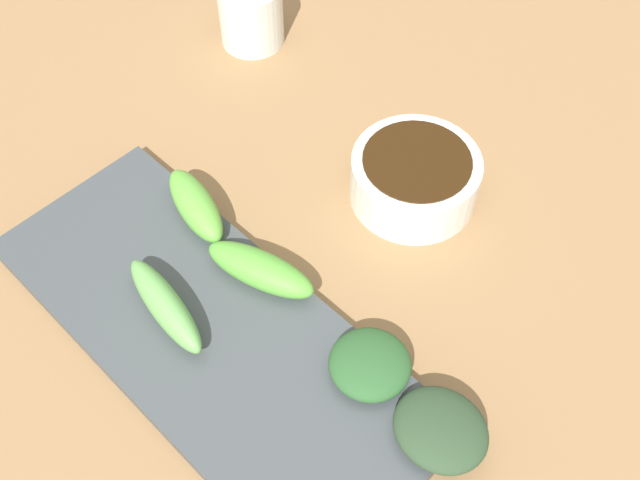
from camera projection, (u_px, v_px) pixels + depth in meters
The scene contains 9 objects.
tabletop at pixel (330, 271), 0.62m from camera, with size 2.10×2.10×0.02m, color #98724A.
sauce_bowl at pixel (417, 178), 0.63m from camera, with size 0.11×0.11×0.04m.
serving_plate at pixel (212, 333), 0.57m from camera, with size 0.15×0.37×0.01m, color #434A4E.
broccoli_leafy_0 at pixel (370, 364), 0.53m from camera, with size 0.06×0.06×0.02m, color #2C5B2D.
broccoli_stalk_1 at pixel (260, 269), 0.58m from camera, with size 0.03×0.09×0.03m, color #5EB23F.
broccoli_stalk_2 at pixel (165, 305), 0.56m from camera, with size 0.02×0.10×0.03m, color #6BB25A.
broccoli_leafy_3 at pixel (441, 429), 0.50m from camera, with size 0.06×0.07×0.02m, color #2D452C.
broccoli_stalk_4 at pixel (196, 205), 0.61m from camera, with size 0.03×0.08×0.03m, color #66B742.
tea_cup at pixel (251, 14), 0.75m from camera, with size 0.06×0.06×0.06m, color white.
Camera 1 is at (0.25, 0.23, 0.52)m, focal length 42.67 mm.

